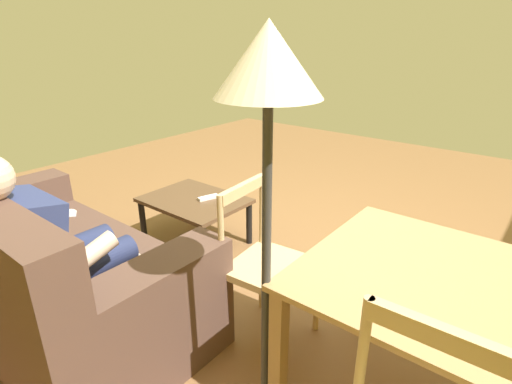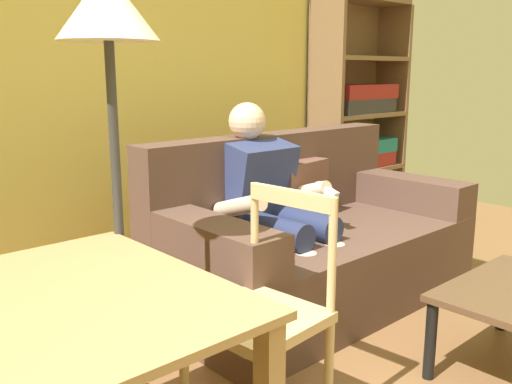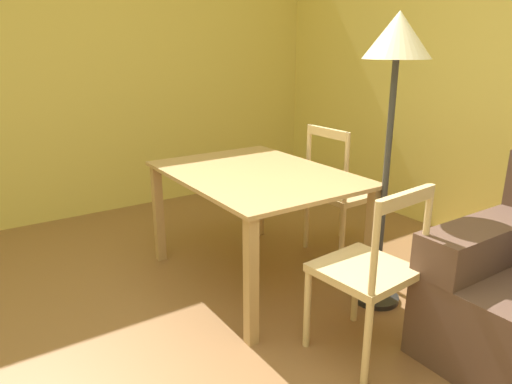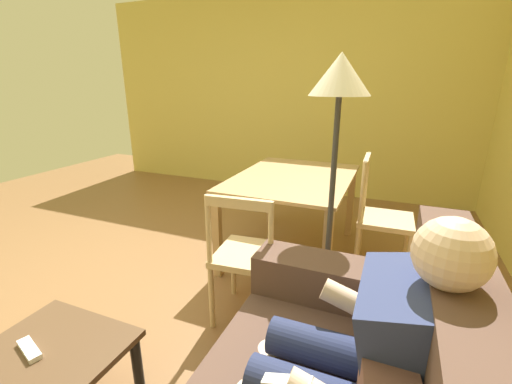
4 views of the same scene
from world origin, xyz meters
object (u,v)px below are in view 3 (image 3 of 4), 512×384
dining_chair_near_wall (341,193)px  floor_lamp (396,64)px  dining_table (256,187)px  dining_chair_facing_couch (369,272)px

dining_chair_near_wall → floor_lamp: (0.66, -0.30, 0.94)m
dining_chair_near_wall → dining_table: bearing=-90.1°
dining_table → dining_chair_near_wall: bearing=89.9°
dining_table → floor_lamp: bearing=34.0°
dining_chair_near_wall → floor_lamp: 1.19m
dining_chair_near_wall → dining_chair_facing_couch: size_ratio=1.06×
dining_table → dining_chair_facing_couch: (0.98, 0.00, -0.18)m
dining_chair_facing_couch → floor_lamp: 1.10m
dining_chair_near_wall → floor_lamp: size_ratio=0.57×
dining_table → dining_chair_near_wall: dining_chair_near_wall is taller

